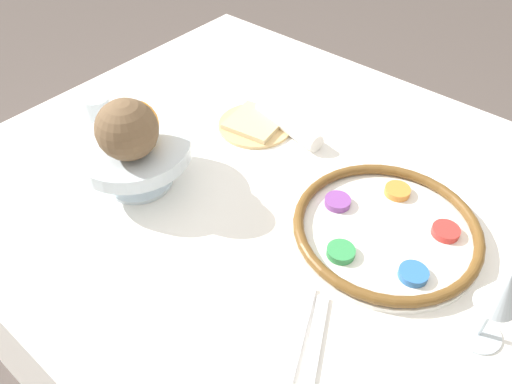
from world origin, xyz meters
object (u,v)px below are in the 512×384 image
(orange_fruit, at_px, (134,125))
(coconut, at_px, (127,130))
(seder_plate, at_px, (386,229))
(napkin_roll, at_px, (288,124))
(cup_mid, at_px, (98,108))
(wine_glass, at_px, (501,293))
(fruit_stand, at_px, (134,153))
(bread_plate, at_px, (255,124))

(orange_fruit, xyz_separation_m, coconut, (-0.02, 0.03, 0.01))
(seder_plate, distance_m, orange_fruit, 0.50)
(orange_fruit, distance_m, napkin_roll, 0.37)
(napkin_roll, height_order, cup_mid, cup_mid)
(wine_glass, height_order, orange_fruit, orange_fruit)
(fruit_stand, bearing_deg, cup_mid, -19.37)
(orange_fruit, bearing_deg, seder_plate, -156.66)
(coconut, bearing_deg, fruit_stand, -37.70)
(fruit_stand, xyz_separation_m, bread_plate, (-0.06, -0.30, -0.07))
(fruit_stand, height_order, coconut, coconut)
(orange_fruit, xyz_separation_m, bread_plate, (-0.05, -0.29, -0.14))
(fruit_stand, height_order, bread_plate, fruit_stand)
(orange_fruit, bearing_deg, napkin_roll, -109.26)
(wine_glass, bearing_deg, bread_plate, -17.38)
(wine_glass, xyz_separation_m, fruit_stand, (0.67, 0.11, -0.03))
(wine_glass, relative_size, fruit_stand, 0.69)
(bread_plate, bearing_deg, coconut, 84.67)
(seder_plate, xyz_separation_m, wine_glass, (-0.21, 0.09, 0.09))
(fruit_stand, relative_size, orange_fruit, 2.47)
(coconut, bearing_deg, wine_glass, -168.65)
(orange_fruit, height_order, cup_mid, orange_fruit)
(coconut, distance_m, napkin_roll, 0.39)
(napkin_roll, bearing_deg, coconut, 74.45)
(wine_glass, xyz_separation_m, napkin_roll, (0.54, -0.23, -0.09))
(wine_glass, distance_m, coconut, 0.66)
(seder_plate, relative_size, bread_plate, 1.98)
(coconut, bearing_deg, bread_plate, -95.33)
(orange_fruit, height_order, bread_plate, orange_fruit)
(wine_glass, distance_m, fruit_stand, 0.68)
(coconut, height_order, bread_plate, coconut)
(seder_plate, distance_m, fruit_stand, 0.50)
(fruit_stand, height_order, cup_mid, fruit_stand)
(coconut, distance_m, bread_plate, 0.36)
(wine_glass, xyz_separation_m, cup_mid, (0.92, 0.02, -0.08))
(bread_plate, xyz_separation_m, napkin_roll, (-0.07, -0.03, 0.01))
(wine_glass, bearing_deg, orange_fruit, 8.77)
(cup_mid, bearing_deg, orange_fruit, 162.71)
(fruit_stand, bearing_deg, bread_plate, -100.71)
(bread_plate, height_order, napkin_roll, napkin_roll)
(coconut, relative_size, bread_plate, 0.66)
(coconut, bearing_deg, cup_mid, -21.42)
(wine_glass, bearing_deg, napkin_roll, -22.56)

